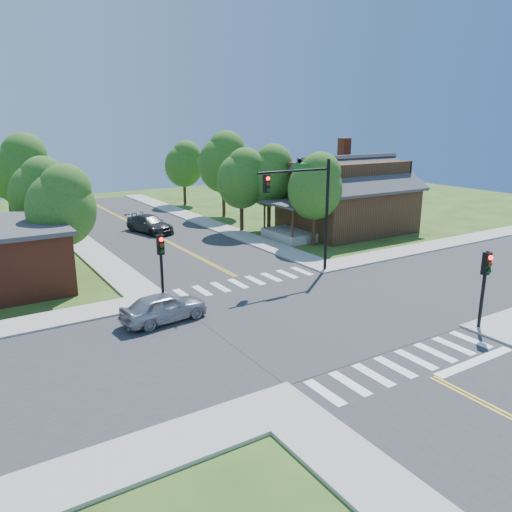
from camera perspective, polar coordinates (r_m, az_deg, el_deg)
ground at (r=25.45m, az=6.20°, el=-6.74°), size 100.00×100.00×0.00m
road_ns at (r=25.45m, az=6.20°, el=-6.70°), size 10.00×90.00×0.04m
road_ew at (r=25.45m, az=6.20°, el=-6.69°), size 90.00×10.00×0.04m
intersection_patch at (r=25.45m, az=6.20°, el=-6.74°), size 10.20×10.20×0.06m
sidewalk_ne at (r=46.88m, az=9.48°, el=3.42°), size 40.00×40.00×0.14m
crosswalk_north at (r=30.23m, az=-1.08°, el=-2.97°), size 8.85×2.00×0.01m
crosswalk_south at (r=21.38m, az=16.73°, el=-11.65°), size 8.85×2.00×0.01m
centerline at (r=25.44m, az=6.20°, el=-6.64°), size 0.30×90.00×0.01m
stop_bar at (r=22.49m, az=23.75°, el=-11.08°), size 4.60×0.45×0.09m
signal_mast_ne at (r=30.79m, az=5.76°, el=6.49°), size 5.30×0.42×7.20m
signal_pole_se at (r=25.02m, az=24.74°, el=-2.03°), size 0.34×0.42×3.80m
signal_pole_nw at (r=26.59m, az=-10.79°, el=0.08°), size 0.34×0.42×3.80m
house_ne at (r=44.70m, az=10.32°, el=7.05°), size 13.05×8.80×7.11m
tree_e_a at (r=38.70m, az=6.92°, el=8.08°), size 4.27×4.05×7.25m
tree_e_b at (r=43.89m, az=1.64°, el=9.32°), size 4.48×4.25×7.61m
tree_e_c at (r=50.66m, az=-3.67°, el=10.81°), size 5.05×4.80×8.58m
tree_e_d at (r=58.40m, az=-8.18°, el=10.49°), size 4.34×4.12×7.38m
tree_w_a at (r=32.42m, az=-21.25°, el=5.56°), size 4.15×3.94×7.05m
tree_w_b at (r=38.70m, az=-23.38°, el=6.85°), size 4.20×3.99×7.14m
tree_w_c at (r=47.25m, az=-25.14°, el=9.10°), size 5.04×4.79×8.56m
tree_w_d at (r=55.82m, az=-26.55°, el=8.39°), size 3.94×3.74×6.69m
tree_house at (r=43.34m, az=-1.55°, el=9.00°), size 4.31×4.10×7.33m
tree_bldg at (r=37.29m, az=-21.92°, el=5.91°), size 3.74×3.55×6.35m
car_silver at (r=24.66m, az=-10.48°, el=-5.86°), size 2.50×4.54×1.44m
car_dgrey at (r=44.51m, az=-12.06°, el=3.55°), size 4.59×6.12×1.48m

